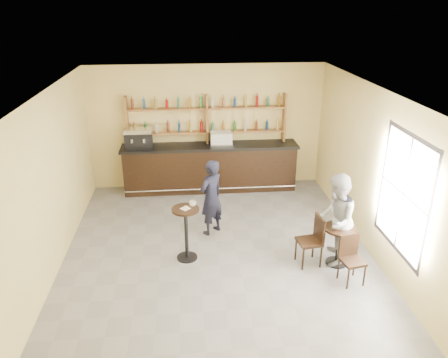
{
  "coord_description": "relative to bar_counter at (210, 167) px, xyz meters",
  "views": [
    {
      "loc": [
        -0.56,
        -7.44,
        4.7
      ],
      "look_at": [
        0.2,
        0.8,
        1.25
      ],
      "focal_mm": 35.0,
      "sensor_mm": 36.0,
      "label": 1
    }
  ],
  "objects": [
    {
      "name": "bar_counter",
      "position": [
        0.0,
        0.0,
        0.0
      ],
      "size": [
        4.51,
        0.88,
        1.22
      ],
      "primitive_type": null,
      "color": "black",
      "rests_on": "floor"
    },
    {
      "name": "window_frame",
      "position": [
        2.93,
        -4.35,
        1.09
      ],
      "size": [
        0.04,
        1.7,
        2.1
      ],
      "primitive_type": null,
      "color": "black",
      "rests_on": "wall_right"
    },
    {
      "name": "napkin",
      "position": [
        -0.66,
        -3.29,
        0.47
      ],
      "size": [
        0.21,
        0.21,
        0.0
      ],
      "primitive_type": "cube",
      "rotation": [
        0.0,
        0.0,
        0.75
      ],
      "color": "white",
      "rests_on": "pedestal_table"
    },
    {
      "name": "floor",
      "position": [
        -0.06,
        -3.15,
        -0.61
      ],
      "size": [
        7.0,
        7.0,
        0.0
      ],
      "primitive_type": "plane",
      "color": "slate",
      "rests_on": "ground"
    },
    {
      "name": "cup_cafe",
      "position": [
        2.23,
        -3.73,
        0.21
      ],
      "size": [
        0.12,
        0.12,
        0.1
      ],
      "primitive_type": "imported",
      "rotation": [
        0.0,
        0.0,
        -0.2
      ],
      "color": "white",
      "rests_on": "cafe_table"
    },
    {
      "name": "window_pane",
      "position": [
        2.94,
        -4.35,
        1.09
      ],
      "size": [
        0.0,
        2.0,
        2.0
      ],
      "primitive_type": "plane",
      "rotation": [
        1.57,
        0.0,
        -1.57
      ],
      "color": "white",
      "rests_on": "wall_right"
    },
    {
      "name": "wall_left",
      "position": [
        -3.06,
        -3.15,
        0.99
      ],
      "size": [
        0.0,
        7.0,
        7.0
      ],
      "primitive_type": "plane",
      "rotation": [
        1.57,
        0.0,
        1.57
      ],
      "color": "#F5DD8B",
      "rests_on": "floor"
    },
    {
      "name": "cafe_table",
      "position": [
        2.18,
        -3.73,
        -0.22
      ],
      "size": [
        0.63,
        0.63,
        0.77
      ],
      "primitive_type": null,
      "rotation": [
        0.0,
        0.0,
        -0.02
      ],
      "color": "black",
      "rests_on": "floor"
    },
    {
      "name": "shelf_unit",
      "position": [
        -0.06,
        0.22,
        1.2
      ],
      "size": [
        4.0,
        0.26,
        1.4
      ],
      "primitive_type": null,
      "color": "brown",
      "rests_on": "wall_back"
    },
    {
      "name": "patron_second",
      "position": [
        2.1,
        -3.64,
        0.28
      ],
      "size": [
        0.93,
        1.04,
        1.78
      ],
      "primitive_type": "imported",
      "rotation": [
        0.0,
        0.0,
        -1.92
      ],
      "color": "gray",
      "rests_on": "floor"
    },
    {
      "name": "wall_front",
      "position": [
        -0.06,
        -6.65,
        0.99
      ],
      "size": [
        7.0,
        0.0,
        7.0
      ],
      "primitive_type": "plane",
      "rotation": [
        -1.57,
        0.0,
        0.0
      ],
      "color": "#F5DD8B",
      "rests_on": "floor"
    },
    {
      "name": "chair_west",
      "position": [
        1.63,
        -3.68,
        -0.13
      ],
      "size": [
        0.47,
        0.47,
        0.97
      ],
      "primitive_type": null,
      "rotation": [
        0.0,
        0.0,
        -1.43
      ],
      "color": "black",
      "rests_on": "floor"
    },
    {
      "name": "ceiling",
      "position": [
        -0.06,
        -3.15,
        2.59
      ],
      "size": [
        7.0,
        7.0,
        0.0
      ],
      "primitive_type": "plane",
      "rotation": [
        3.14,
        0.0,
        0.0
      ],
      "color": "white",
      "rests_on": "wall_back"
    },
    {
      "name": "man_main",
      "position": [
        -0.12,
        -2.31,
        0.22
      ],
      "size": [
        0.71,
        0.7,
        1.65
      ],
      "primitive_type": "imported",
      "rotation": [
        0.0,
        0.0,
        3.87
      ],
      "color": "black",
      "rests_on": "floor"
    },
    {
      "name": "pastry_case",
      "position": [
        0.28,
        0.0,
        0.78
      ],
      "size": [
        0.56,
        0.45,
        0.34
      ],
      "primitive_type": null,
      "rotation": [
        0.0,
        0.0,
        0.01
      ],
      "color": "silver",
      "rests_on": "bar_counter"
    },
    {
      "name": "chair_south",
      "position": [
        2.23,
        -4.33,
        -0.17
      ],
      "size": [
        0.45,
        0.45,
        0.88
      ],
      "primitive_type": null,
      "rotation": [
        0.0,
        0.0,
        0.2
      ],
      "color": "black",
      "rests_on": "floor"
    },
    {
      "name": "donut",
      "position": [
        -0.65,
        -3.3,
        0.49
      ],
      "size": [
        0.13,
        0.13,
        0.04
      ],
      "primitive_type": "torus",
      "rotation": [
        0.0,
        0.0,
        0.16
      ],
      "color": "#E4A753",
      "rests_on": "napkin"
    },
    {
      "name": "wall_right",
      "position": [
        2.94,
        -3.15,
        0.99
      ],
      "size": [
        0.0,
        7.0,
        7.0
      ],
      "primitive_type": "plane",
      "rotation": [
        1.57,
        0.0,
        -1.57
      ],
      "color": "#F5DD8B",
      "rests_on": "floor"
    },
    {
      "name": "cup_pedestal",
      "position": [
        -0.52,
        -3.19,
        0.51
      ],
      "size": [
        0.16,
        0.16,
        0.1
      ],
      "primitive_type": "imported",
      "rotation": [
        0.0,
        0.0,
        0.37
      ],
      "color": "white",
      "rests_on": "pedestal_table"
    },
    {
      "name": "wall_back",
      "position": [
        -0.06,
        0.35,
        0.99
      ],
      "size": [
        7.0,
        0.0,
        7.0
      ],
      "primitive_type": "plane",
      "rotation": [
        1.57,
        0.0,
        0.0
      ],
      "color": "#F5DD8B",
      "rests_on": "floor"
    },
    {
      "name": "liquor_bottles",
      "position": [
        -0.06,
        0.22,
        1.37
      ],
      "size": [
        3.68,
        0.1,
        1.0
      ],
      "primitive_type": null,
      "color": "#8C5919",
      "rests_on": "shelf_unit"
    },
    {
      "name": "espresso_machine",
      "position": [
        -1.78,
        0.0,
        0.85
      ],
      "size": [
        0.7,
        0.46,
        0.48
      ],
      "primitive_type": null,
      "rotation": [
        0.0,
        0.0,
        0.04
      ],
      "color": "black",
      "rests_on": "bar_counter"
    },
    {
      "name": "pedestal_table",
      "position": [
        -0.66,
        -3.29,
        -0.07
      ],
      "size": [
        0.62,
        0.62,
        1.07
      ],
      "primitive_type": null,
      "rotation": [
        0.0,
        0.0,
        -0.22
      ],
      "color": "black",
      "rests_on": "floor"
    }
  ]
}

